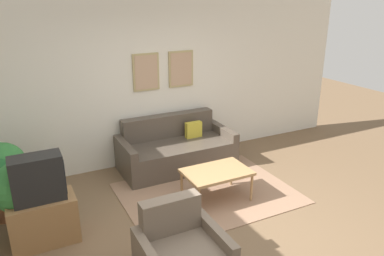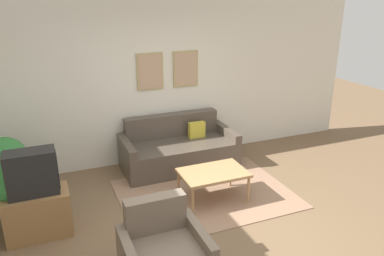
{
  "view_description": "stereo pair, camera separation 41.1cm",
  "coord_description": "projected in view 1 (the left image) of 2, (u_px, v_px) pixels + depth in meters",
  "views": [
    {
      "loc": [
        -1.92,
        -3.16,
        2.72
      ],
      "look_at": [
        0.44,
        1.52,
        0.85
      ],
      "focal_mm": 35.0,
      "sensor_mm": 36.0,
      "label": 1
    },
    {
      "loc": [
        -1.54,
        -3.33,
        2.72
      ],
      "look_at": [
        0.44,
        1.52,
        0.85
      ],
      "focal_mm": 35.0,
      "sensor_mm": 36.0,
      "label": 2
    }
  ],
  "objects": [
    {
      "name": "wall_back",
      "position": [
        140.0,
        84.0,
        6.06
      ],
      "size": [
        8.0,
        0.09,
        2.7
      ],
      "color": "silver",
      "rests_on": "ground_plane"
    },
    {
      "name": "tv_stand",
      "position": [
        44.0,
        221.0,
        4.29
      ],
      "size": [
        0.73,
        0.41,
        0.55
      ],
      "color": "olive",
      "rests_on": "ground_plane"
    },
    {
      "name": "coffee_table",
      "position": [
        217.0,
        173.0,
        5.14
      ],
      "size": [
        0.9,
        0.6,
        0.44
      ],
      "color": "#A87F51",
      "rests_on": "ground_plane"
    },
    {
      "name": "ground_plane",
      "position": [
        216.0,
        241.0,
        4.39
      ],
      "size": [
        16.0,
        16.0,
        0.0
      ],
      "primitive_type": "plane",
      "color": "brown"
    },
    {
      "name": "tv",
      "position": [
        38.0,
        178.0,
        4.11
      ],
      "size": [
        0.56,
        0.28,
        0.53
      ],
      "color": "black",
      "rests_on": "tv_stand"
    },
    {
      "name": "couch",
      "position": [
        176.0,
        150.0,
        6.2
      ],
      "size": [
        1.85,
        0.9,
        0.82
      ],
      "color": "#4C4238",
      "rests_on": "ground_plane"
    },
    {
      "name": "potted_plant_tall",
      "position": [
        21.0,
        190.0,
        4.25
      ],
      "size": [
        0.62,
        0.62,
        0.97
      ],
      "color": "slate",
      "rests_on": "ground_plane"
    },
    {
      "name": "area_rug",
      "position": [
        207.0,
        193.0,
        5.43
      ],
      "size": [
        2.41,
        1.82,
        0.01
      ],
      "color": "#937056",
      "rests_on": "ground_plane"
    },
    {
      "name": "potted_plant_by_window",
      "position": [
        2.0,
        169.0,
        4.78
      ],
      "size": [
        0.61,
        0.61,
        0.96
      ],
      "color": "#383D42",
      "rests_on": "ground_plane"
    }
  ]
}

